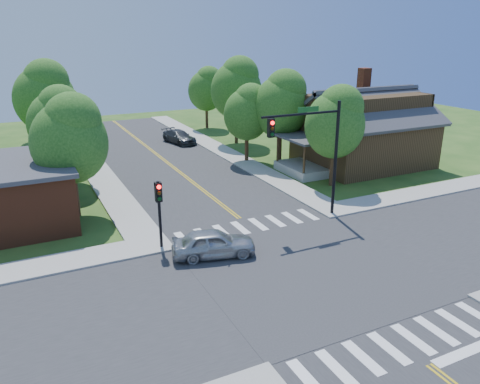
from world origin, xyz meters
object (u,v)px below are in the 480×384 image
house_ne (364,127)px  car_silver (214,244)px  signal_mast_ne (314,143)px  car_dgrey (179,137)px  signal_pole_nw (159,202)px

house_ne → car_silver: bearing=-150.0°
signal_mast_ne → car_dgrey: bearing=91.0°
signal_pole_nw → car_dgrey: (9.10, 23.36, -2.00)m
signal_pole_nw → car_silver: 3.56m
signal_pole_nw → house_ne: house_ne is taller
car_dgrey → house_ne: bearing=-65.4°
house_ne → signal_mast_ne: bearing=-142.3°
car_silver → car_dgrey: size_ratio=0.94×
signal_mast_ne → car_dgrey: (-0.41, 23.35, -4.19)m
house_ne → signal_pole_nw: bearing=-157.3°
house_ne → car_dgrey: (-11.61, 14.70, -2.67)m
signal_mast_ne → house_ne: size_ratio=0.55×
house_ne → car_dgrey: house_ne is taller
signal_pole_nw → car_dgrey: 25.15m
signal_mast_ne → car_silver: signal_mast_ne is taller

